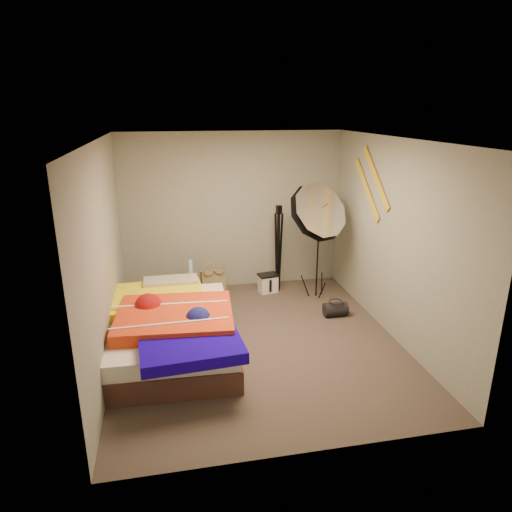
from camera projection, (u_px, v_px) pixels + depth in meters
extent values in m
plane|color=#4E433B|center=(258.00, 342.00, 5.79)|extent=(4.00, 4.00, 0.00)
plane|color=silver|center=(258.00, 139.00, 5.02)|extent=(4.00, 4.00, 0.00)
plane|color=gray|center=(233.00, 212.00, 7.27)|extent=(3.50, 0.00, 3.50)
plane|color=gray|center=(309.00, 322.00, 3.54)|extent=(3.50, 0.00, 3.50)
plane|color=gray|center=(104.00, 257.00, 5.08)|extent=(0.00, 4.00, 4.00)
plane|color=gray|center=(394.00, 240.00, 5.73)|extent=(0.00, 4.00, 4.00)
cube|color=#9A8D5C|center=(213.00, 282.00, 7.26)|extent=(0.41, 0.24, 0.40)
cylinder|color=#60B6DD|center=(191.00, 280.00, 7.03)|extent=(0.09, 0.18, 0.61)
cube|color=white|center=(268.00, 284.00, 7.32)|extent=(0.31, 0.25, 0.28)
cylinder|color=black|center=(335.00, 309.00, 6.49)|extent=(0.33, 0.21, 0.20)
cube|color=gold|center=(376.00, 177.00, 6.07)|extent=(0.02, 0.91, 0.78)
cube|color=gold|center=(367.00, 189.00, 6.37)|extent=(0.02, 0.91, 0.78)
cube|color=#4D2F27|center=(172.00, 341.00, 5.53)|extent=(1.51, 2.12, 0.27)
cube|color=white|center=(171.00, 324.00, 5.46)|extent=(1.47, 2.08, 0.19)
cube|color=yellow|center=(159.00, 299.00, 5.83)|extent=(1.18, 1.05, 0.15)
cube|color=#E24119|center=(175.00, 318.00, 5.27)|extent=(1.40, 1.20, 0.17)
cube|color=#1701C5|center=(191.00, 346.00, 4.72)|extent=(1.10, 0.91, 0.12)
cube|color=#C48B92|center=(171.00, 284.00, 6.23)|extent=(0.73, 0.34, 0.15)
cylinder|color=black|center=(318.00, 251.00, 7.00)|extent=(0.03, 0.03, 1.46)
cube|color=black|center=(320.00, 208.00, 6.78)|extent=(0.06, 0.06, 0.09)
cone|color=silver|center=(316.00, 213.00, 6.63)|extent=(1.00, 0.90, 1.07)
cylinder|color=black|center=(278.00, 253.00, 7.22)|extent=(0.05, 0.05, 1.27)
cube|color=black|center=(279.00, 210.00, 7.00)|extent=(0.09, 0.09, 0.13)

